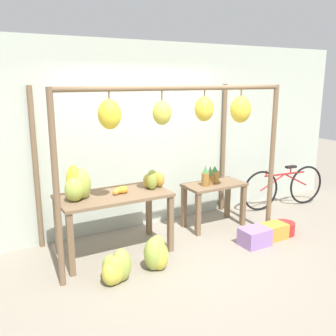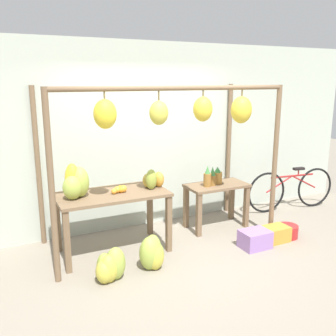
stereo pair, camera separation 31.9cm
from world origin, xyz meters
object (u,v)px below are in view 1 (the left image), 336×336
at_px(parked_bicycle, 284,187).
at_px(papaya_pile, 153,180).
at_px(banana_pile_ground_left, 115,269).
at_px(banana_pile_ground_right, 157,254).
at_px(pineapple_cluster, 211,176).
at_px(fruit_crate_purple, 274,231).
at_px(orange_pile, 122,190).
at_px(blue_bucket, 284,228).
at_px(fruit_crate_white, 255,237).
at_px(banana_pile_on_table, 77,185).

xyz_separation_m(parked_bicycle, papaya_pile, (-2.77, -0.27, 0.56)).
height_order(banana_pile_ground_left, banana_pile_ground_right, banana_pile_ground_right).
relative_size(banana_pile_ground_right, papaya_pile, 1.32).
relative_size(pineapple_cluster, fruit_crate_purple, 1.01).
xyz_separation_m(orange_pile, fruit_crate_purple, (2.07, -0.66, -0.74)).
bearing_deg(pineapple_cluster, fruit_crate_purple, -56.55).
height_order(banana_pile_ground_left, blue_bucket, banana_pile_ground_left).
xyz_separation_m(banana_pile_ground_right, parked_bicycle, (3.05, 0.91, 0.18)).
bearing_deg(orange_pile, banana_pile_ground_left, -119.26).
bearing_deg(fruit_crate_white, pineapple_cluster, 99.33).
relative_size(blue_bucket, fruit_crate_purple, 0.85).
bearing_deg(blue_bucket, banana_pile_ground_right, -179.87).
bearing_deg(blue_bucket, banana_pile_on_table, 167.14).
height_order(banana_pile_on_table, banana_pile_ground_right, banana_pile_on_table).
bearing_deg(blue_bucket, fruit_crate_purple, -172.22).
bearing_deg(fruit_crate_purple, banana_pile_ground_left, -179.46).
relative_size(banana_pile_ground_left, fruit_crate_purple, 1.14).
height_order(pineapple_cluster, banana_pile_ground_left, pineapple_cluster).
bearing_deg(banana_pile_ground_left, fruit_crate_purple, 0.54).
height_order(orange_pile, parked_bicycle, orange_pile).
relative_size(banana_pile_ground_left, blue_bucket, 1.34).
bearing_deg(banana_pile_ground_right, orange_pile, 105.54).
bearing_deg(banana_pile_ground_left, parked_bicycle, 14.97).
bearing_deg(pineapple_cluster, banana_pile_ground_right, -149.22).
bearing_deg(banana_pile_ground_left, banana_pile_ground_right, 5.33).
relative_size(banana_pile_on_table, parked_bicycle, 0.25).
height_order(fruit_crate_white, parked_bicycle, parked_bicycle).
xyz_separation_m(banana_pile_ground_left, fruit_crate_white, (2.05, -0.02, -0.05)).
xyz_separation_m(banana_pile_on_table, fruit_crate_purple, (2.63, -0.69, -0.89)).
xyz_separation_m(fruit_crate_white, papaya_pile, (-1.21, 0.72, 0.81)).
height_order(banana_pile_ground_right, fruit_crate_white, banana_pile_ground_right).
bearing_deg(blue_bucket, pineapple_cluster, 135.10).
bearing_deg(papaya_pile, fruit_crate_purple, -22.61).
height_order(orange_pile, papaya_pile, papaya_pile).
bearing_deg(blue_bucket, parked_bicycle, 45.07).
relative_size(banana_pile_on_table, blue_bucket, 1.44).
xyz_separation_m(banana_pile_on_table, blue_bucket, (2.88, -0.66, -0.91)).
xyz_separation_m(banana_pile_on_table, parked_bicycle, (3.79, 0.25, -0.63)).
height_order(pineapple_cluster, fruit_crate_white, pineapple_cluster).
xyz_separation_m(blue_bucket, parked_bicycle, (0.91, 0.91, 0.28)).
height_order(banana_pile_on_table, parked_bicycle, banana_pile_on_table).
height_order(blue_bucket, papaya_pile, papaya_pile).
xyz_separation_m(pineapple_cluster, fruit_crate_white, (0.14, -0.87, -0.69)).
height_order(banana_pile_ground_left, fruit_crate_purple, banana_pile_ground_left).
distance_m(banana_pile_ground_left, parked_bicycle, 3.74).
distance_m(papaya_pile, fruit_crate_purple, 1.93).
xyz_separation_m(orange_pile, blue_bucket, (2.32, -0.63, -0.76)).
distance_m(orange_pile, parked_bicycle, 3.27).
xyz_separation_m(banana_pile_on_table, banana_pile_ground_right, (0.74, -0.66, -0.81)).
bearing_deg(parked_bicycle, banana_pile_ground_right, -163.33).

